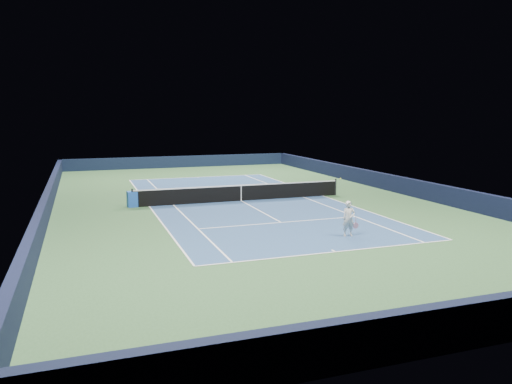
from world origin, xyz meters
name	(u,v)px	position (x,y,z in m)	size (l,w,h in m)	color
ground	(241,201)	(0.00, 0.00, 0.00)	(40.00, 40.00, 0.00)	#2E532D
wall_far	(179,162)	(0.00, 19.82, 0.55)	(22.00, 0.35, 1.10)	black
wall_near	(500,318)	(0.00, -19.82, 0.55)	(22.00, 0.35, 1.10)	black
wall_right	(394,184)	(10.82, 0.00, 0.55)	(0.35, 40.00, 1.10)	black
wall_left	(47,202)	(-10.82, 0.00, 0.55)	(0.35, 40.00, 1.10)	black
court_surface	(241,201)	(0.00, 0.00, 0.00)	(10.97, 23.77, 0.01)	navy
baseline_far	(198,177)	(0.00, 11.88, 0.01)	(10.97, 0.08, 0.00)	white
baseline_near	(335,252)	(0.00, -11.88, 0.01)	(10.97, 0.08, 0.00)	white
sideline_doubles_right	(323,196)	(5.49, 0.00, 0.01)	(0.08, 23.77, 0.00)	white
sideline_doubles_left	(149,206)	(-5.49, 0.00, 0.01)	(0.08, 23.77, 0.00)	white
sideline_singles_right	(303,197)	(4.12, 0.00, 0.01)	(0.08, 23.77, 0.00)	white
sideline_singles_left	(173,205)	(-4.12, 0.00, 0.01)	(0.08, 23.77, 0.00)	white
service_line_far	(214,186)	(0.00, 6.40, 0.01)	(8.23, 0.08, 0.00)	white
service_line_near	(281,222)	(0.00, -6.40, 0.01)	(8.23, 0.08, 0.00)	white
center_service_line	(241,201)	(0.00, 0.00, 0.01)	(0.08, 12.80, 0.00)	white
center_mark_far	(198,177)	(0.00, 11.73, 0.01)	(0.08, 0.30, 0.00)	white
center_mark_near	(334,251)	(0.00, -11.73, 0.01)	(0.08, 0.30, 0.00)	white
tennis_net	(241,193)	(0.00, 0.00, 0.50)	(12.90, 0.10, 1.07)	black
sponsor_cube	(132,199)	(-6.40, 0.19, 0.44)	(0.63, 0.55, 0.88)	blue
tennis_player	(349,219)	(1.71, -9.86, 0.77)	(0.76, 1.26, 2.41)	silver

